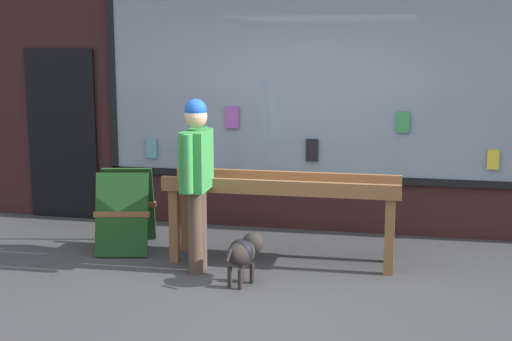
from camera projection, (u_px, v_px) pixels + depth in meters
ground_plane at (261, 297)px, 6.19m from camera, size 40.00×40.00×0.00m
shopfront_facade at (304, 92)px, 8.19m from camera, size 7.92×0.29×3.23m
display_table_main at (282, 194)px, 7.06m from camera, size 2.33×0.60×0.88m
person_browsing at (197, 172)px, 6.73m from camera, size 0.23×0.66×1.66m
small_dog at (244, 251)px, 6.47m from camera, size 0.33×0.52×0.45m
sandwich_board_sign at (126, 209)px, 7.55m from camera, size 0.68×0.82×0.84m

